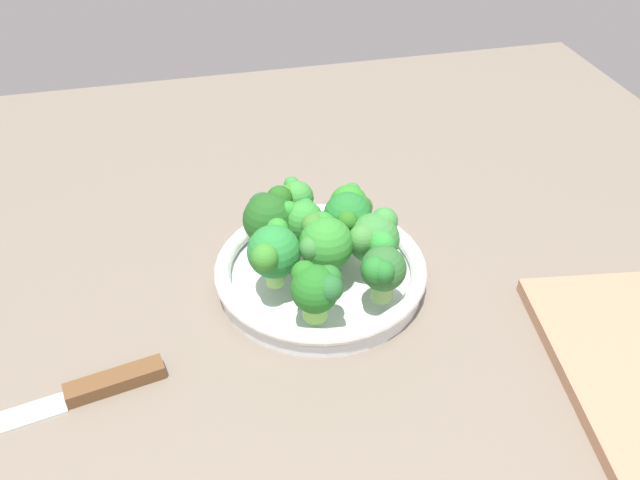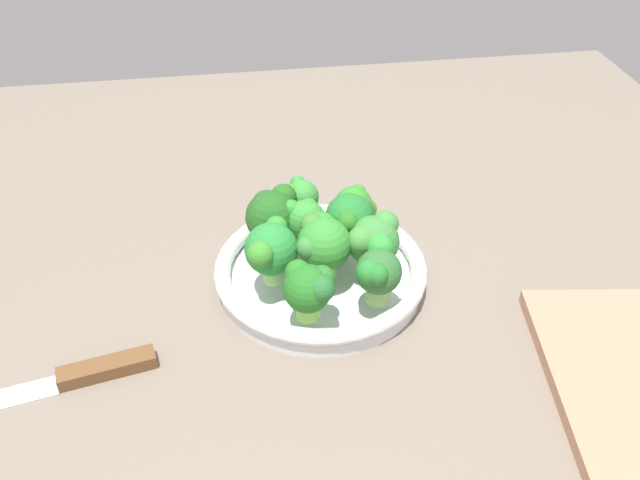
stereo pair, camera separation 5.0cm
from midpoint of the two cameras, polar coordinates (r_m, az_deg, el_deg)
ground_plane at (r=78.38cm, az=-1.20°, el=-6.02°), size 130.00×130.00×2.50cm
bowl at (r=78.96cm, az=-1.82°, el=-2.74°), size 24.26×24.26×3.41cm
broccoli_floret_0 at (r=81.31cm, az=0.78°, el=2.89°), size 5.18×4.76×5.55cm
broccoli_floret_1 at (r=81.75cm, az=-3.79°, el=3.31°), size 4.59×4.31×5.86cm
broccoli_floret_2 at (r=72.44cm, az=-5.88°, el=-1.03°), size 6.75×5.73×7.23cm
broccoli_floret_3 at (r=70.51cm, az=3.12°, el=-2.59°), size 5.26×5.05×6.34cm
broccoli_floret_4 at (r=73.46cm, az=-1.71°, el=-0.24°), size 6.70×5.94×7.25cm
broccoli_floret_5 at (r=78.62cm, az=-6.03°, el=1.90°), size 6.70×6.15×6.78cm
broccoli_floret_6 at (r=77.73cm, az=-3.28°, el=1.56°), size 4.60×4.93×6.23cm
broccoli_floret_7 at (r=68.64cm, az=-2.35°, el=-4.02°), size 5.27×5.36×6.21cm
broccoli_floret_8 at (r=74.97cm, az=2.61°, el=0.12°), size 6.60×6.13×6.58cm
broccoli_floret_9 at (r=77.23cm, az=0.52°, el=1.82°), size 6.08×5.62×7.20cm
knife at (r=72.63cm, az=-22.26°, el=-12.11°), size 7.59×26.55×1.50cm
cutting_board at (r=75.25cm, az=22.72°, el=-9.87°), size 28.91×18.36×1.60cm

